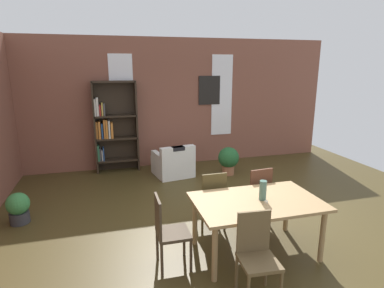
# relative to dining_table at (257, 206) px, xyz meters

# --- Properties ---
(ground_plane) EXTENTS (9.36, 9.36, 0.00)m
(ground_plane) POSITION_rel_dining_table_xyz_m (-0.18, 0.84, -0.68)
(ground_plane) COLOR #43371A
(back_wall_brick) EXTENTS (8.20, 0.12, 3.14)m
(back_wall_brick) POSITION_rel_dining_table_xyz_m (-0.18, 4.30, 0.89)
(back_wall_brick) COLOR brown
(back_wall_brick) RESTS_ON ground
(window_pane_0) EXTENTS (0.55, 0.02, 2.04)m
(window_pane_0) POSITION_rel_dining_table_xyz_m (-1.45, 4.23, 1.05)
(window_pane_0) COLOR white
(window_pane_1) EXTENTS (0.55, 0.02, 2.04)m
(window_pane_1) POSITION_rel_dining_table_xyz_m (1.08, 4.23, 1.05)
(window_pane_1) COLOR white
(dining_table) EXTENTS (1.66, 1.04, 0.76)m
(dining_table) POSITION_rel_dining_table_xyz_m (0.00, 0.00, 0.00)
(dining_table) COLOR #A18053
(dining_table) RESTS_ON ground
(vase_on_table) EXTENTS (0.10, 0.10, 0.26)m
(vase_on_table) POSITION_rel_dining_table_xyz_m (0.08, 0.00, 0.22)
(vase_on_table) COLOR #4C7266
(vase_on_table) RESTS_ON dining_table
(tealight_candle_0) EXTENTS (0.04, 0.04, 0.03)m
(tealight_candle_0) POSITION_rel_dining_table_xyz_m (0.07, -0.11, 0.10)
(tealight_candle_0) COLOR silver
(tealight_candle_0) RESTS_ON dining_table
(dining_chair_far_left) EXTENTS (0.40, 0.40, 0.95)m
(dining_chair_far_left) POSITION_rel_dining_table_xyz_m (-0.37, 0.75, -0.16)
(dining_chair_far_left) COLOR #4C3F21
(dining_chair_far_left) RESTS_ON ground
(dining_chair_near_left) EXTENTS (0.43, 0.43, 0.95)m
(dining_chair_near_left) POSITION_rel_dining_table_xyz_m (-0.37, -0.75, -0.16)
(dining_chair_near_left) COLOR brown
(dining_chair_near_left) RESTS_ON ground
(dining_chair_head_left) EXTENTS (0.40, 0.40, 0.95)m
(dining_chair_head_left) POSITION_rel_dining_table_xyz_m (-1.20, 0.00, -0.16)
(dining_chair_head_left) COLOR #443626
(dining_chair_head_left) RESTS_ON ground
(dining_chair_far_right) EXTENTS (0.44, 0.44, 0.95)m
(dining_chair_far_right) POSITION_rel_dining_table_xyz_m (0.38, 0.75, -0.16)
(dining_chair_far_right) COLOR #553020
(dining_chair_far_right) RESTS_ON ground
(bookshelf_tall) EXTENTS (1.00, 0.30, 2.14)m
(bookshelf_tall) POSITION_rel_dining_table_xyz_m (-1.71, 4.06, 0.41)
(bookshelf_tall) COLOR #2D2319
(bookshelf_tall) RESTS_ON ground
(armchair_white) EXTENTS (0.92, 0.92, 0.75)m
(armchair_white) POSITION_rel_dining_table_xyz_m (-0.41, 3.34, -0.40)
(armchair_white) COLOR silver
(armchair_white) RESTS_ON ground
(potted_plant_by_shelf) EXTENTS (0.48, 0.48, 0.65)m
(potted_plant_by_shelf) POSITION_rel_dining_table_xyz_m (0.84, 3.07, -0.31)
(potted_plant_by_shelf) COLOR #9E6042
(potted_plant_by_shelf) RESTS_ON ground
(potted_plant_corner) EXTENTS (0.36, 0.36, 0.51)m
(potted_plant_corner) POSITION_rel_dining_table_xyz_m (-3.30, 1.77, -0.41)
(potted_plant_corner) COLOR #333338
(potted_plant_corner) RESTS_ON ground
(framed_picture) EXTENTS (0.56, 0.03, 0.72)m
(framed_picture) POSITION_rel_dining_table_xyz_m (0.73, 4.23, 1.19)
(framed_picture) COLOR black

